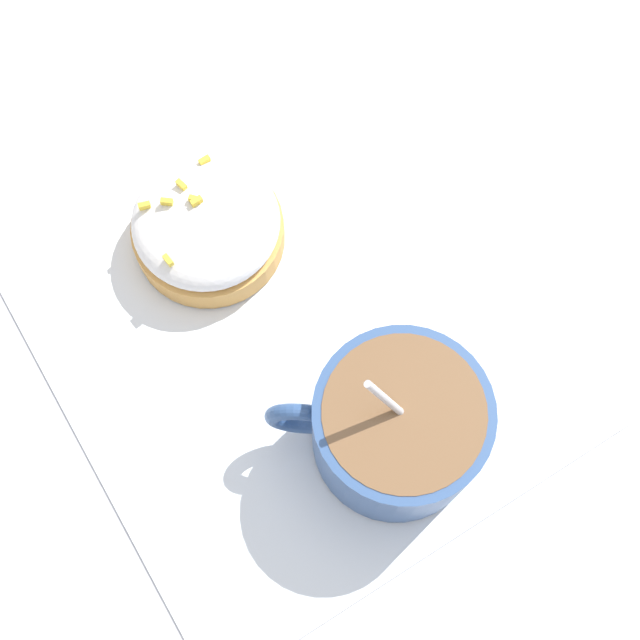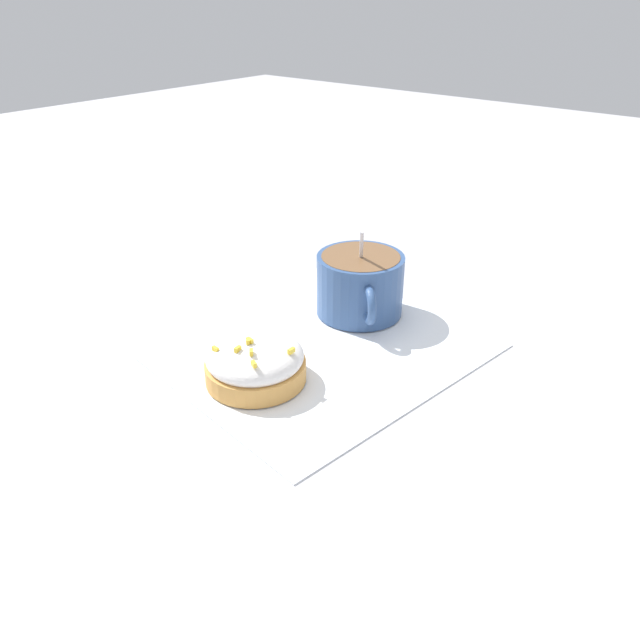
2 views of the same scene
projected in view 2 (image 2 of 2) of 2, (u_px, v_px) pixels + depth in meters
The scene contains 4 objects.
ground_plane at pixel (314, 345), 0.64m from camera, with size 3.00×3.00×0.00m, color #B2B2B7.
paper_napkin at pixel (314, 344), 0.64m from camera, with size 0.33×0.32×0.00m.
coffee_cup at pixel (360, 282), 0.68m from camera, with size 0.10×0.10×0.10m.
frosted_pastry at pixel (257, 362), 0.57m from camera, with size 0.09×0.09×0.05m.
Camera 2 is at (0.42, 0.35, 0.33)m, focal length 35.00 mm.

